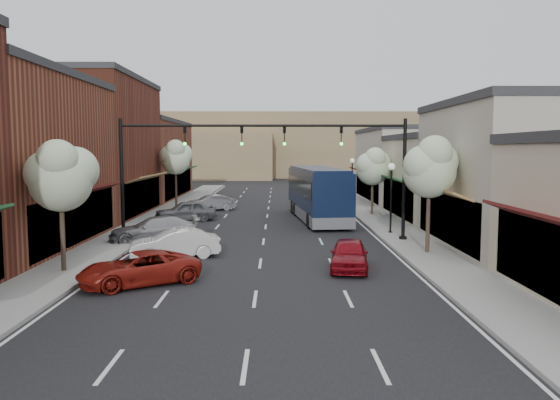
{
  "coord_description": "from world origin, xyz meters",
  "views": [
    {
      "loc": [
        0.78,
        -22.87,
        5.28
      ],
      "look_at": [
        0.96,
        10.14,
        2.2
      ],
      "focal_mm": 35.0,
      "sensor_mm": 36.0,
      "label": 1
    }
  ],
  "objects_px": {
    "tree_right_near": "(431,166)",
    "parked_car_b": "(175,244)",
    "parked_car_c": "(154,230)",
    "signal_mast_right": "(363,161)",
    "coach_bus": "(317,193)",
    "tree_left_near": "(61,175)",
    "parked_car_d": "(186,211)",
    "lamp_post_far": "(352,174)",
    "tree_right_far": "(373,166)",
    "tree_left_far": "(176,157)",
    "red_hatchback": "(349,254)",
    "parked_car_e": "(211,203)",
    "lamp_post_near": "(391,186)",
    "parked_car_a": "(139,268)",
    "signal_mast_left": "(164,161)"
  },
  "relations": [
    {
      "from": "tree_left_far",
      "to": "parked_car_d",
      "type": "distance_m",
      "value": 9.99
    },
    {
      "from": "lamp_post_near",
      "to": "tree_left_near",
      "type": "bearing_deg",
      "value": -146.67
    },
    {
      "from": "tree_right_far",
      "to": "parked_car_d",
      "type": "relative_size",
      "value": 1.22
    },
    {
      "from": "tree_right_near",
      "to": "parked_car_c",
      "type": "bearing_deg",
      "value": 165.03
    },
    {
      "from": "signal_mast_right",
      "to": "parked_car_c",
      "type": "bearing_deg",
      "value": -179.19
    },
    {
      "from": "signal_mast_left",
      "to": "parked_car_e",
      "type": "height_order",
      "value": "signal_mast_left"
    },
    {
      "from": "lamp_post_far",
      "to": "parked_car_b",
      "type": "xyz_separation_m",
      "value": [
        -12.0,
        -24.67,
        -2.3
      ]
    },
    {
      "from": "tree_right_near",
      "to": "tree_left_near",
      "type": "relative_size",
      "value": 1.05
    },
    {
      "from": "tree_right_far",
      "to": "tree_left_far",
      "type": "relative_size",
      "value": 0.89
    },
    {
      "from": "lamp_post_near",
      "to": "parked_car_a",
      "type": "bearing_deg",
      "value": -134.94
    },
    {
      "from": "lamp_post_far",
      "to": "parked_car_c",
      "type": "bearing_deg",
      "value": -124.75
    },
    {
      "from": "lamp_post_far",
      "to": "red_hatchback",
      "type": "distance_m",
      "value": 27.65
    },
    {
      "from": "red_hatchback",
      "to": "tree_left_far",
      "type": "bearing_deg",
      "value": 123.58
    },
    {
      "from": "tree_left_far",
      "to": "lamp_post_far",
      "type": "bearing_deg",
      "value": 7.3
    },
    {
      "from": "red_hatchback",
      "to": "parked_car_a",
      "type": "bearing_deg",
      "value": -154.99
    },
    {
      "from": "tree_right_far",
      "to": "tree_left_near",
      "type": "xyz_separation_m",
      "value": [
        -16.6,
        -20.0,
        0.23
      ]
    },
    {
      "from": "parked_car_b",
      "to": "parked_car_a",
      "type": "bearing_deg",
      "value": -21.03
    },
    {
      "from": "parked_car_a",
      "to": "parked_car_e",
      "type": "height_order",
      "value": "parked_car_e"
    },
    {
      "from": "red_hatchback",
      "to": "parked_car_e",
      "type": "distance_m",
      "value": 24.78
    },
    {
      "from": "parked_car_d",
      "to": "parked_car_b",
      "type": "bearing_deg",
      "value": -9.64
    },
    {
      "from": "parked_car_e",
      "to": "signal_mast_left",
      "type": "bearing_deg",
      "value": -23.76
    },
    {
      "from": "tree_left_far",
      "to": "parked_car_b",
      "type": "distance_m",
      "value": 23.3
    },
    {
      "from": "signal_mast_left",
      "to": "lamp_post_near",
      "type": "height_order",
      "value": "signal_mast_left"
    },
    {
      "from": "parked_car_b",
      "to": "parked_car_c",
      "type": "distance_m",
      "value": 4.92
    },
    {
      "from": "coach_bus",
      "to": "parked_car_b",
      "type": "relative_size",
      "value": 3.03
    },
    {
      "from": "parked_car_b",
      "to": "parked_car_c",
      "type": "height_order",
      "value": "parked_car_c"
    },
    {
      "from": "lamp_post_far",
      "to": "parked_car_b",
      "type": "height_order",
      "value": "lamp_post_far"
    },
    {
      "from": "tree_right_near",
      "to": "parked_car_b",
      "type": "relative_size",
      "value": 1.39
    },
    {
      "from": "signal_mast_left",
      "to": "tree_right_near",
      "type": "distance_m",
      "value": 14.55
    },
    {
      "from": "tree_left_near",
      "to": "coach_bus",
      "type": "bearing_deg",
      "value": 55.79
    },
    {
      "from": "signal_mast_right",
      "to": "coach_bus",
      "type": "relative_size",
      "value": 0.63
    },
    {
      "from": "parked_car_e",
      "to": "signal_mast_right",
      "type": "bearing_deg",
      "value": 12.37
    },
    {
      "from": "tree_left_near",
      "to": "parked_car_c",
      "type": "distance_m",
      "value": 8.87
    },
    {
      "from": "tree_left_far",
      "to": "coach_bus",
      "type": "height_order",
      "value": "tree_left_far"
    },
    {
      "from": "lamp_post_near",
      "to": "parked_car_e",
      "type": "xyz_separation_m",
      "value": [
        -12.75,
        13.35,
        -2.32
      ]
    },
    {
      "from": "lamp_post_near",
      "to": "parked_car_c",
      "type": "xyz_separation_m",
      "value": [
        -13.99,
        -2.67,
        -2.27
      ]
    },
    {
      "from": "signal_mast_left",
      "to": "parked_car_a",
      "type": "relative_size",
      "value": 1.76
    },
    {
      "from": "tree_right_near",
      "to": "parked_car_e",
      "type": "distance_m",
      "value": 24.23
    },
    {
      "from": "lamp_post_near",
      "to": "parked_car_b",
      "type": "xyz_separation_m",
      "value": [
        -12.0,
        -7.17,
        -2.3
      ]
    },
    {
      "from": "signal_mast_right",
      "to": "parked_car_e",
      "type": "height_order",
      "value": "signal_mast_right"
    },
    {
      "from": "tree_left_far",
      "to": "red_hatchback",
      "type": "height_order",
      "value": "tree_left_far"
    },
    {
      "from": "coach_bus",
      "to": "signal_mast_left",
      "type": "bearing_deg",
      "value": -139.88
    },
    {
      "from": "tree_right_far",
      "to": "parked_car_e",
      "type": "bearing_deg",
      "value": 163.64
    },
    {
      "from": "lamp_post_far",
      "to": "coach_bus",
      "type": "distance_m",
      "value": 11.17
    },
    {
      "from": "parked_car_b",
      "to": "tree_left_near",
      "type": "bearing_deg",
      "value": -66.69
    },
    {
      "from": "tree_left_near",
      "to": "parked_car_e",
      "type": "xyz_separation_m",
      "value": [
        3.3,
        23.9,
        -3.54
      ]
    },
    {
      "from": "lamp_post_near",
      "to": "parked_car_d",
      "type": "distance_m",
      "value": 15.38
    },
    {
      "from": "signal_mast_right",
      "to": "tree_left_far",
      "type": "distance_m",
      "value": 22.68
    },
    {
      "from": "tree_left_near",
      "to": "parked_car_d",
      "type": "height_order",
      "value": "tree_left_near"
    },
    {
      "from": "signal_mast_left",
      "to": "coach_bus",
      "type": "bearing_deg",
      "value": 45.73
    }
  ]
}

